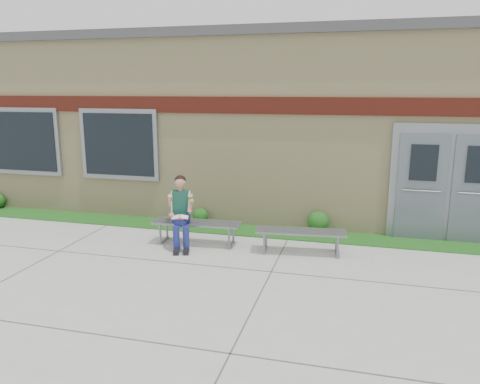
# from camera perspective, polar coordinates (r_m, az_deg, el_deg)

# --- Properties ---
(ground) EXTENTS (80.00, 80.00, 0.00)m
(ground) POSITION_cam_1_polar(r_m,az_deg,el_deg) (7.58, -4.46, -10.36)
(ground) COLOR #9E9E99
(ground) RESTS_ON ground
(grass_strip) EXTENTS (16.00, 0.80, 0.02)m
(grass_strip) POSITION_cam_1_polar(r_m,az_deg,el_deg) (9.92, 0.42, -4.67)
(grass_strip) COLOR #174713
(grass_strip) RESTS_ON ground
(school_building) EXTENTS (16.20, 6.22, 4.20)m
(school_building) POSITION_cam_1_polar(r_m,az_deg,el_deg) (12.82, 4.16, 8.73)
(school_building) COLOR beige
(school_building) RESTS_ON ground
(bench_left) EXTENTS (1.72, 0.56, 0.44)m
(bench_left) POSITION_cam_1_polar(r_m,az_deg,el_deg) (9.04, -5.28, -4.28)
(bench_left) COLOR slate
(bench_left) RESTS_ON ground
(bench_right) EXTENTS (1.66, 0.62, 0.42)m
(bench_right) POSITION_cam_1_polar(r_m,az_deg,el_deg) (8.60, 7.43, -5.31)
(bench_right) COLOR slate
(bench_right) RESTS_ON ground
(girl) EXTENTS (0.60, 0.86, 1.35)m
(girl) POSITION_cam_1_polar(r_m,az_deg,el_deg) (8.85, -7.22, -2.28)
(girl) COLOR navy
(girl) RESTS_ON ground
(shrub_mid) EXTENTS (0.34, 0.34, 0.34)m
(shrub_mid) POSITION_cam_1_polar(r_m,az_deg,el_deg) (10.40, -4.88, -2.89)
(shrub_mid) COLOR #174713
(shrub_mid) RESTS_ON grass_strip
(shrub_east) EXTENTS (0.44, 0.44, 0.44)m
(shrub_east) POSITION_cam_1_polar(r_m,az_deg,el_deg) (9.86, 9.50, -3.59)
(shrub_east) COLOR #174713
(shrub_east) RESTS_ON grass_strip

